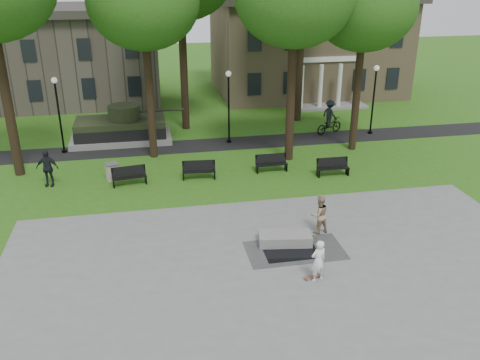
% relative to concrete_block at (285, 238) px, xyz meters
% --- Properties ---
extents(ground, '(120.00, 120.00, 0.00)m').
position_rel_concrete_block_xyz_m(ground, '(-0.53, 1.31, -0.24)').
color(ground, '#276016').
rests_on(ground, ground).
extents(plaza, '(22.00, 16.00, 0.02)m').
position_rel_concrete_block_xyz_m(plaza, '(-0.53, -3.69, -0.23)').
color(plaza, gray).
rests_on(plaza, ground).
extents(footpath, '(44.00, 2.60, 0.01)m').
position_rel_concrete_block_xyz_m(footpath, '(-0.53, 13.31, -0.24)').
color(footpath, black).
rests_on(footpath, ground).
extents(building_right, '(17.00, 12.00, 8.60)m').
position_rel_concrete_block_xyz_m(building_right, '(9.47, 27.30, 4.10)').
color(building_right, '#9E8460').
rests_on(building_right, ground).
extents(building_left, '(15.00, 10.00, 7.20)m').
position_rel_concrete_block_xyz_m(building_left, '(-11.53, 27.81, 3.35)').
color(building_left, '#4C443D').
rests_on(building_left, ground).
extents(tree_1, '(6.20, 6.20, 11.63)m').
position_rel_concrete_block_xyz_m(tree_1, '(-5.03, 11.81, 8.71)').
color(tree_1, black).
rests_on(tree_1, ground).
extents(tree_3, '(6.00, 6.00, 11.19)m').
position_rel_concrete_block_xyz_m(tree_3, '(7.47, 10.81, 8.35)').
color(tree_3, black).
rests_on(tree_3, ground).
extents(lamp_left, '(0.36, 0.36, 4.73)m').
position_rel_concrete_block_xyz_m(lamp_left, '(-10.53, 13.61, 2.55)').
color(lamp_left, black).
rests_on(lamp_left, ground).
extents(lamp_mid, '(0.36, 0.36, 4.73)m').
position_rel_concrete_block_xyz_m(lamp_mid, '(-0.03, 13.61, 2.55)').
color(lamp_mid, black).
rests_on(lamp_mid, ground).
extents(lamp_right, '(0.36, 0.36, 4.73)m').
position_rel_concrete_block_xyz_m(lamp_right, '(9.97, 13.61, 2.55)').
color(lamp_right, black).
rests_on(lamp_right, ground).
extents(tank_monument, '(7.45, 3.40, 2.40)m').
position_rel_concrete_block_xyz_m(tank_monument, '(-6.98, 15.31, 0.61)').
color(tank_monument, gray).
rests_on(tank_monument, ground).
extents(puddle, '(2.20, 1.20, 0.00)m').
position_rel_concrete_block_xyz_m(puddle, '(0.05, -0.86, -0.22)').
color(puddle, black).
rests_on(puddle, plaza).
extents(concrete_block, '(2.32, 1.31, 0.45)m').
position_rel_concrete_block_xyz_m(concrete_block, '(0.00, 0.00, 0.00)').
color(concrete_block, gray).
rests_on(concrete_block, plaza).
extents(skateboard, '(0.81, 0.40, 0.07)m').
position_rel_concrete_block_xyz_m(skateboard, '(0.37, -2.70, -0.19)').
color(skateboard, brown).
rests_on(skateboard, plaza).
extents(skateboarder, '(0.70, 0.55, 1.68)m').
position_rel_concrete_block_xyz_m(skateboarder, '(0.44, -2.89, 0.62)').
color(skateboarder, white).
rests_on(skateboarder, plaza).
extents(friend_watching, '(0.96, 0.81, 1.74)m').
position_rel_concrete_block_xyz_m(friend_watching, '(1.69, 0.64, 0.64)').
color(friend_watching, '#9B8364').
rests_on(friend_watching, plaza).
extents(pedestrian_walker, '(1.24, 0.72, 1.99)m').
position_rel_concrete_block_xyz_m(pedestrian_walker, '(-10.65, 8.32, 0.75)').
color(pedestrian_walker, black).
rests_on(pedestrian_walker, ground).
extents(cyclist, '(2.31, 1.59, 2.36)m').
position_rel_concrete_block_xyz_m(cyclist, '(7.15, 14.22, 0.72)').
color(cyclist, black).
rests_on(cyclist, ground).
extents(park_bench_0, '(1.84, 0.76, 1.00)m').
position_rel_concrete_block_xyz_m(park_bench_0, '(-6.45, 7.66, 0.28)').
color(park_bench_0, black).
rests_on(park_bench_0, ground).
extents(park_bench_1, '(1.83, 0.67, 1.00)m').
position_rel_concrete_block_xyz_m(park_bench_1, '(-2.72, 7.80, 0.28)').
color(park_bench_1, black).
rests_on(park_bench_1, ground).
extents(park_bench_2, '(1.80, 0.53, 1.00)m').
position_rel_concrete_block_xyz_m(park_bench_2, '(1.45, 8.08, 0.28)').
color(park_bench_2, black).
rests_on(park_bench_2, ground).
extents(park_bench_3, '(1.81, 0.55, 1.00)m').
position_rel_concrete_block_xyz_m(park_bench_3, '(4.66, 6.85, 0.28)').
color(park_bench_3, black).
rests_on(park_bench_3, ground).
extents(trash_bin, '(0.82, 0.82, 0.96)m').
position_rel_concrete_block_xyz_m(trash_bin, '(-7.38, 8.51, 0.24)').
color(trash_bin, '#BEB29C').
rests_on(trash_bin, ground).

